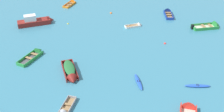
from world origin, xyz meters
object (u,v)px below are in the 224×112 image
rowboat_white_outer_left (137,25)px  rowboat_green_back_row_center (212,26)px  rowboat_green_cluster_outer (36,54)px  rowboat_orange_midfield_left (72,3)px  kayak_blue_midfield_right (138,82)px  rowboat_deep_blue_far_left (168,13)px  motor_launch_maroon_far_back (36,21)px  rowboat_maroon_back_row_right (71,73)px  rowboat_grey_near_left (65,111)px  rowboat_red_center (188,112)px  mooring_buoy_far_field (68,24)px  kayak_blue_outer_right (198,86)px  mooring_buoy_between_boats_left (165,44)px  mooring_buoy_midfield (111,13)px

rowboat_white_outer_left → rowboat_green_back_row_center: (11.61, 2.31, 0.09)m
rowboat_green_cluster_outer → rowboat_white_outer_left: size_ratio=1.50×
rowboat_orange_midfield_left → kayak_blue_midfield_right: bearing=-52.9°
kayak_blue_midfield_right → rowboat_deep_blue_far_left: size_ratio=0.70×
motor_launch_maroon_far_back → rowboat_green_back_row_center: bearing=10.9°
motor_launch_maroon_far_back → rowboat_maroon_back_row_right: bearing=-48.6°
kayak_blue_midfield_right → rowboat_grey_near_left: rowboat_grey_near_left is taller
rowboat_green_cluster_outer → rowboat_white_outer_left: bearing=44.8°
rowboat_grey_near_left → rowboat_red_center: bearing=12.2°
rowboat_red_center → mooring_buoy_far_field: rowboat_red_center is taller
rowboat_white_outer_left → mooring_buoy_far_field: rowboat_white_outer_left is taller
rowboat_orange_midfield_left → mooring_buoy_far_field: rowboat_orange_midfield_left is taller
kayak_blue_outer_right → mooring_buoy_between_boats_left: size_ratio=8.20×
rowboat_white_outer_left → motor_launch_maroon_far_back: (-16.06, -3.03, 0.42)m
rowboat_grey_near_left → mooring_buoy_midfield: bearing=92.9°
rowboat_orange_midfield_left → rowboat_green_back_row_center: 25.82m
kayak_blue_outer_right → mooring_buoy_between_boats_left: kayak_blue_outer_right is taller
rowboat_orange_midfield_left → rowboat_deep_blue_far_left: bearing=-2.3°
rowboat_green_cluster_outer → rowboat_deep_blue_far_left: rowboat_green_cluster_outer is taller
kayak_blue_midfield_right → mooring_buoy_midfield: bearing=112.5°
rowboat_red_center → rowboat_green_back_row_center: bearing=79.1°
rowboat_white_outer_left → rowboat_grey_near_left: rowboat_grey_near_left is taller
rowboat_orange_midfield_left → mooring_buoy_far_field: (2.63, -8.72, -0.16)m
rowboat_grey_near_left → rowboat_deep_blue_far_left: 28.07m
rowboat_green_cluster_outer → mooring_buoy_far_field: (0.60, 9.91, -0.19)m
mooring_buoy_between_boats_left → rowboat_white_outer_left: bearing=135.2°
rowboat_green_cluster_outer → mooring_buoy_far_field: 9.93m
rowboat_red_center → kayak_blue_midfield_right: bearing=145.9°
kayak_blue_midfield_right → rowboat_grey_near_left: (-6.37, -6.20, 0.02)m
kayak_blue_midfield_right → rowboat_red_center: bearing=-34.1°
rowboat_maroon_back_row_right → rowboat_orange_midfield_left: (-8.15, 21.78, -0.25)m
rowboat_orange_midfield_left → rowboat_deep_blue_far_left: (18.28, -0.74, 0.05)m
mooring_buoy_between_boats_left → kayak_blue_outer_right: bearing=-65.2°
motor_launch_maroon_far_back → mooring_buoy_between_boats_left: (20.77, -1.66, -0.56)m
mooring_buoy_between_boats_left → rowboat_deep_blue_far_left: bearing=91.1°
rowboat_deep_blue_far_left → mooring_buoy_midfield: bearing=-167.7°
kayak_blue_midfield_right → rowboat_grey_near_left: 8.88m
rowboat_green_back_row_center → kayak_blue_outer_right: bearing=-100.1°
rowboat_maroon_back_row_right → rowboat_red_center: rowboat_red_center is taller
rowboat_red_center → rowboat_green_cluster_outer: bearing=162.0°
kayak_blue_midfield_right → rowboat_orange_midfield_left: bearing=127.1°
rowboat_red_center → kayak_blue_outer_right: rowboat_red_center is taller
rowboat_maroon_back_row_right → rowboat_grey_near_left: bearing=-74.4°
rowboat_green_back_row_center → motor_launch_maroon_far_back: motor_launch_maroon_far_back is taller
rowboat_maroon_back_row_right → rowboat_green_back_row_center: rowboat_green_back_row_center is taller
rowboat_white_outer_left → rowboat_deep_blue_far_left: rowboat_deep_blue_far_left is taller
motor_launch_maroon_far_back → kayak_blue_outer_right: bearing=-22.9°
mooring_buoy_midfield → mooring_buoy_far_field: mooring_buoy_midfield is taller
rowboat_white_outer_left → rowboat_green_back_row_center: 11.84m
rowboat_deep_blue_far_left → mooring_buoy_far_field: rowboat_deep_blue_far_left is taller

